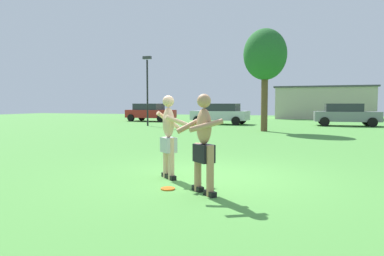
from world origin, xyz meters
The scene contains 10 objects.
ground_plane centered at (0.00, 0.00, 0.00)m, with size 80.00×80.00×0.00m, color #4C8E3D.
player_near centered at (-0.84, -0.42, 0.92)m, with size 0.76×0.79×1.74m.
player_in_black centered at (0.19, -1.38, 0.93)m, with size 0.88×0.75×1.74m.
frisbee centered at (-0.52, -1.30, 0.01)m, with size 0.26×0.26×0.03m, color orange.
car_silver_near_post centered at (-4.23, 18.76, 0.82)m, with size 4.42×2.29×1.58m.
car_gray_mid_lot centered at (4.67, 19.44, 0.82)m, with size 4.36×2.14×1.58m.
car_red_far_end centered at (-11.23, 21.09, 0.82)m, with size 4.46×2.38×1.58m.
lamp_post centered at (-8.69, 15.17, 3.06)m, with size 0.60×0.24×4.89m.
outbuilding_behind_lot centered at (3.74, 31.78, 1.68)m, with size 9.75×5.71×3.35m.
tree_left_field centered at (-0.30, 12.82, 4.27)m, with size 2.42×2.42×5.77m.
Camera 1 is at (1.82, -7.09, 1.57)m, focal length 32.24 mm.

